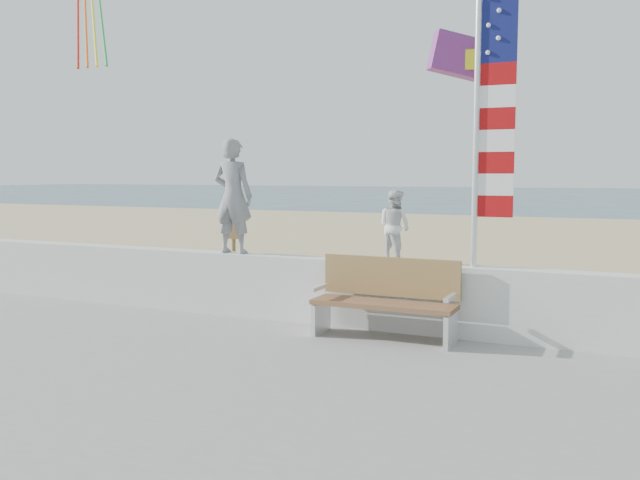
# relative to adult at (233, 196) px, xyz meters

# --- Properties ---
(ground) EXTENTS (220.00, 220.00, 0.00)m
(ground) POSITION_rel_adult_xyz_m (1.28, -2.00, -1.91)
(ground) COLOR #2C4858
(ground) RESTS_ON ground
(sand) EXTENTS (90.00, 40.00, 0.08)m
(sand) POSITION_rel_adult_xyz_m (1.28, 7.00, -1.87)
(sand) COLOR tan
(sand) RESTS_ON ground
(seawall) EXTENTS (30.00, 0.35, 0.90)m
(seawall) POSITION_rel_adult_xyz_m (1.28, 0.00, -1.28)
(seawall) COLOR silver
(seawall) RESTS_ON boardwalk
(adult) EXTENTS (0.61, 0.41, 1.66)m
(adult) POSITION_rel_adult_xyz_m (0.00, 0.00, 0.00)
(adult) COLOR gray
(adult) RESTS_ON seawall
(child) EXTENTS (0.57, 0.52, 0.95)m
(child) POSITION_rel_adult_xyz_m (2.46, 0.00, -0.35)
(child) COLOR silver
(child) RESTS_ON seawall
(bench) EXTENTS (1.80, 0.57, 1.00)m
(bench) POSITION_rel_adult_xyz_m (2.50, -0.45, -1.22)
(bench) COLOR brown
(bench) RESTS_ON boardwalk
(flag) EXTENTS (0.50, 0.08, 3.50)m
(flag) POSITION_rel_adult_xyz_m (3.62, -0.00, 1.08)
(flag) COLOR silver
(flag) RESTS_ON seawall
(parafoil_kite) EXTENTS (1.07, 0.80, 0.74)m
(parafoil_kite) POSITION_rel_adult_xyz_m (3.04, 1.45, 1.97)
(parafoil_kite) COLOR red
(parafoil_kite) RESTS_ON ground
(sign) EXTENTS (0.32, 0.07, 1.46)m
(sign) POSITION_rel_adult_xyz_m (-0.94, 1.51, -0.96)
(sign) COLOR olive
(sign) RESTS_ON sand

